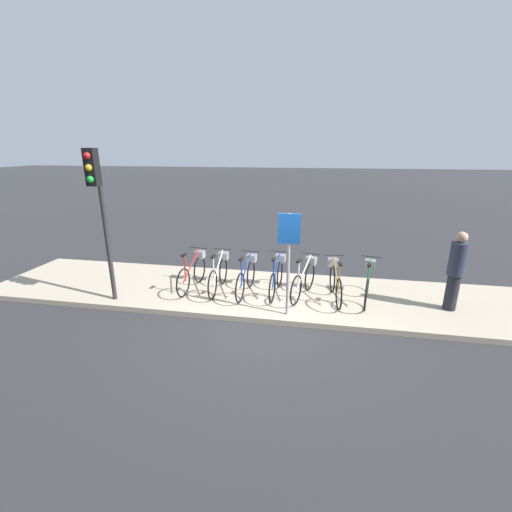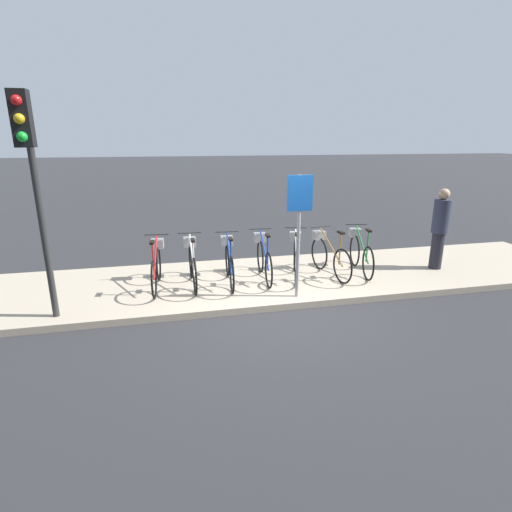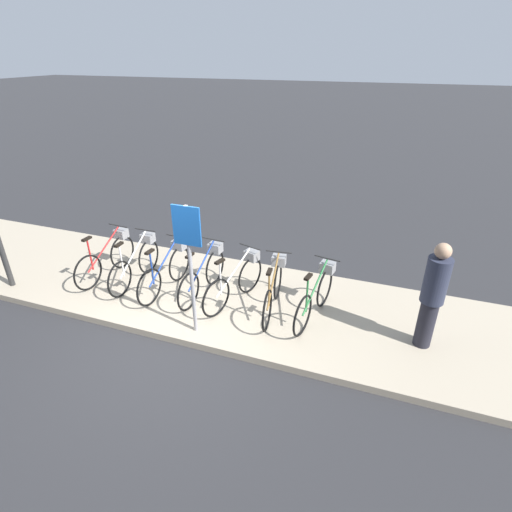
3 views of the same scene
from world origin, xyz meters
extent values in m
plane|color=#2D2D30|center=(0.00, 0.00, 0.00)|extent=(120.00, 120.00, 0.00)
cube|color=#B7A88E|center=(0.00, 1.40, 0.06)|extent=(14.32, 2.81, 0.12)
torus|color=black|center=(-2.11, 0.77, 0.47)|extent=(0.09, 0.69, 0.69)
torus|color=black|center=(-2.04, 1.72, 0.47)|extent=(0.09, 0.69, 0.69)
cylinder|color=red|center=(-2.07, 1.24, 0.75)|extent=(0.10, 0.97, 0.59)
cylinder|color=red|center=(-2.10, 0.90, 0.78)|extent=(0.03, 0.03, 0.62)
cube|color=black|center=(-2.10, 0.90, 1.11)|extent=(0.08, 0.20, 0.04)
cylinder|color=#262626|center=(-2.04, 1.72, 1.05)|extent=(0.46, 0.06, 0.02)
cube|color=gray|center=(-2.03, 1.77, 0.86)|extent=(0.25, 0.22, 0.18)
torus|color=black|center=(-1.39, 0.76, 0.47)|extent=(0.04, 0.69, 0.69)
torus|color=black|center=(-1.40, 1.72, 0.47)|extent=(0.04, 0.69, 0.69)
cylinder|color=silver|center=(-1.40, 1.24, 0.75)|extent=(0.04, 0.97, 0.59)
cylinder|color=silver|center=(-1.39, 0.90, 0.78)|extent=(0.03, 0.03, 0.62)
cube|color=black|center=(-1.39, 0.90, 1.11)|extent=(0.07, 0.20, 0.04)
cylinder|color=#262626|center=(-1.40, 1.72, 1.05)|extent=(0.46, 0.03, 0.02)
cube|color=gray|center=(-1.40, 1.77, 0.86)|extent=(0.24, 0.20, 0.18)
torus|color=black|center=(-0.73, 0.71, 0.47)|extent=(0.08, 0.69, 0.69)
torus|color=black|center=(-0.66, 1.66, 0.47)|extent=(0.08, 0.69, 0.69)
cylinder|color=navy|center=(-0.70, 1.18, 0.75)|extent=(0.10, 0.97, 0.59)
cylinder|color=navy|center=(-0.72, 0.84, 0.78)|extent=(0.03, 0.03, 0.62)
cube|color=black|center=(-0.72, 0.84, 1.11)|extent=(0.08, 0.20, 0.04)
cylinder|color=#262626|center=(-0.66, 1.66, 1.05)|extent=(0.46, 0.05, 0.02)
cube|color=gray|center=(-0.66, 1.71, 0.86)|extent=(0.25, 0.22, 0.18)
torus|color=black|center=(-0.01, 0.82, 0.47)|extent=(0.08, 0.69, 0.69)
torus|color=black|center=(0.05, 1.77, 0.47)|extent=(0.08, 0.69, 0.69)
cylinder|color=navy|center=(0.02, 1.29, 0.75)|extent=(0.09, 0.97, 0.59)
cylinder|color=navy|center=(0.00, 0.95, 0.78)|extent=(0.03, 0.03, 0.62)
cube|color=black|center=(0.00, 0.95, 1.11)|extent=(0.08, 0.20, 0.04)
cylinder|color=#262626|center=(0.05, 1.77, 1.05)|extent=(0.46, 0.05, 0.02)
cube|color=gray|center=(0.06, 1.82, 0.86)|extent=(0.25, 0.21, 0.18)
torus|color=black|center=(0.53, 0.80, 0.47)|extent=(0.23, 0.67, 0.69)
torus|color=black|center=(0.80, 1.71, 0.47)|extent=(0.23, 0.67, 0.69)
cylinder|color=silver|center=(0.66, 1.26, 0.75)|extent=(0.31, 0.94, 0.59)
cylinder|color=silver|center=(0.56, 0.92, 0.78)|extent=(0.04, 0.04, 0.62)
cube|color=black|center=(0.56, 0.92, 1.11)|extent=(0.12, 0.21, 0.04)
cylinder|color=#262626|center=(0.80, 1.71, 1.05)|extent=(0.45, 0.15, 0.02)
cube|color=gray|center=(0.81, 1.76, 0.86)|extent=(0.29, 0.26, 0.18)
torus|color=black|center=(1.45, 0.75, 0.47)|extent=(0.12, 0.69, 0.69)
torus|color=black|center=(1.34, 1.69, 0.47)|extent=(0.12, 0.69, 0.69)
cylinder|color=olive|center=(1.40, 1.22, 0.75)|extent=(0.14, 0.97, 0.59)
cylinder|color=olive|center=(1.44, 0.88, 0.78)|extent=(0.04, 0.04, 0.62)
cube|color=black|center=(1.44, 0.88, 1.11)|extent=(0.09, 0.21, 0.04)
cylinder|color=#262626|center=(1.34, 1.69, 1.05)|extent=(0.46, 0.08, 0.02)
cube|color=gray|center=(1.34, 1.74, 0.86)|extent=(0.26, 0.23, 0.18)
torus|color=black|center=(2.02, 0.80, 0.47)|extent=(0.16, 0.69, 0.69)
torus|color=black|center=(2.19, 1.73, 0.47)|extent=(0.16, 0.69, 0.69)
cylinder|color=#267238|center=(2.11, 1.27, 0.75)|extent=(0.20, 0.96, 0.59)
cylinder|color=#267238|center=(2.05, 0.93, 0.78)|extent=(0.04, 0.04, 0.62)
cube|color=black|center=(2.05, 0.93, 1.11)|extent=(0.10, 0.21, 0.04)
cylinder|color=#262626|center=(2.19, 1.73, 1.05)|extent=(0.46, 0.10, 0.02)
cube|color=gray|center=(2.20, 1.78, 0.86)|extent=(0.27, 0.24, 0.18)
cylinder|color=#23232D|center=(3.84, 1.18, 0.52)|extent=(0.26, 0.26, 0.79)
cylinder|color=#2D3347|center=(3.84, 1.18, 1.27)|extent=(0.34, 0.34, 0.71)
sphere|color=tan|center=(3.84, 1.18, 1.74)|extent=(0.23, 0.23, 0.23)
cylinder|color=#2D2D2D|center=(-3.64, 0.35, 1.80)|extent=(0.10, 0.10, 3.36)
cube|color=black|center=(-3.64, 0.17, 3.11)|extent=(0.24, 0.20, 0.75)
sphere|color=red|center=(-3.64, 0.07, 3.33)|extent=(0.14, 0.14, 0.14)
sphere|color=gold|center=(-3.64, 0.07, 3.10)|extent=(0.14, 0.14, 0.14)
sphere|color=green|center=(-3.64, 0.07, 2.87)|extent=(0.14, 0.14, 0.14)
cylinder|color=#99999E|center=(0.38, 0.30, 1.20)|extent=(0.06, 0.06, 2.15)
cube|color=#1959B2|center=(0.38, 0.28, 1.97)|extent=(0.44, 0.03, 0.60)
camera|label=1|loc=(0.92, -6.25, 3.47)|focal=24.00mm
camera|label=2|loc=(-1.80, -6.06, 2.87)|focal=28.00mm
camera|label=3|loc=(3.07, -4.29, 4.19)|focal=28.00mm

